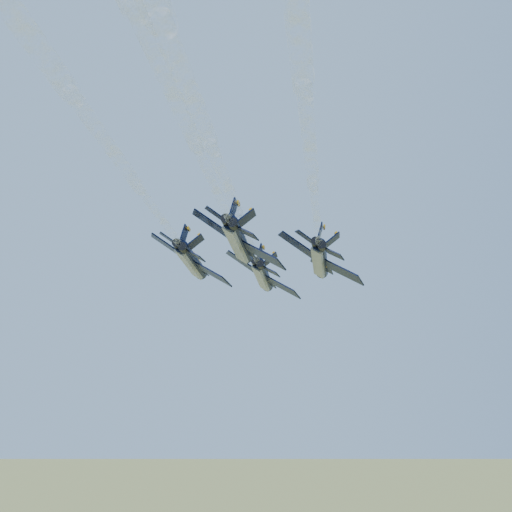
{
  "coord_description": "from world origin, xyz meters",
  "views": [
    {
      "loc": [
        -0.35,
        -98.41,
        74.31
      ],
      "look_at": [
        0.81,
        3.0,
        95.54
      ],
      "focal_mm": 50.0,
      "sensor_mm": 36.0,
      "label": 1
    }
  ],
  "objects_px": {
    "jet_right": "(321,260)",
    "jet_slot": "(239,242)",
    "jet_lead": "(263,276)",
    "jet_left": "(192,262)"
  },
  "relations": [
    {
      "from": "jet_right",
      "to": "jet_slot",
      "type": "relative_size",
      "value": 1.0
    },
    {
      "from": "jet_left",
      "to": "jet_right",
      "type": "height_order",
      "value": "same"
    },
    {
      "from": "jet_lead",
      "to": "jet_slot",
      "type": "relative_size",
      "value": 1.0
    },
    {
      "from": "jet_lead",
      "to": "jet_right",
      "type": "relative_size",
      "value": 1.0
    },
    {
      "from": "jet_right",
      "to": "jet_left",
      "type": "bearing_deg",
      "value": -175.45
    },
    {
      "from": "jet_left",
      "to": "jet_right",
      "type": "relative_size",
      "value": 1.0
    },
    {
      "from": "jet_lead",
      "to": "jet_right",
      "type": "bearing_deg",
      "value": -49.76
    },
    {
      "from": "jet_lead",
      "to": "jet_slot",
      "type": "bearing_deg",
      "value": -89.8
    },
    {
      "from": "jet_lead",
      "to": "jet_right",
      "type": "xyz_separation_m",
      "value": [
        7.88,
        -12.79,
        0.0
      ]
    },
    {
      "from": "jet_left",
      "to": "jet_right",
      "type": "xyz_separation_m",
      "value": [
        18.38,
        -1.3,
        0.0
      ]
    }
  ]
}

